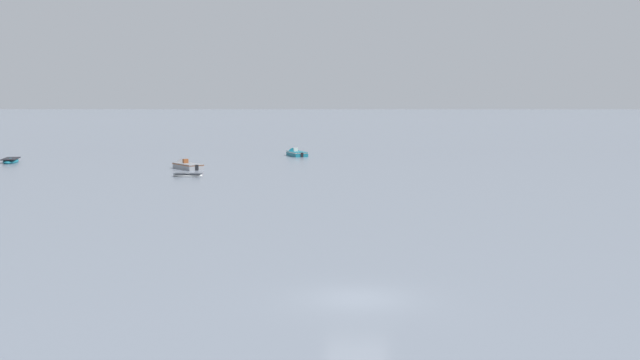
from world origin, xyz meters
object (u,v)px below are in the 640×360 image
Objects in this scene: rowboat_moored_2 at (188,175)px; motorboat_moored_3 at (295,154)px; motorboat_moored_2 at (185,166)px; rowboat_moored_5 at (11,161)px.

motorboat_moored_3 reaches higher than rowboat_moored_2.
motorboat_moored_2 is 1.00× the size of rowboat_moored_5.
rowboat_moored_5 is at bearing 35.79° from motorboat_moored_2.
motorboat_moored_2 reaches higher than rowboat_moored_2.
rowboat_moored_2 is 0.62× the size of motorboat_moored_2.
motorboat_moored_3 is (11.29, 18.21, -0.00)m from motorboat_moored_2.
motorboat_moored_3 is 1.04× the size of rowboat_moored_5.
rowboat_moored_2 is 28.61m from rowboat_moored_5.
motorboat_moored_2 is 0.97× the size of motorboat_moored_3.
rowboat_moored_5 is at bearing 88.05° from motorboat_moored_3.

